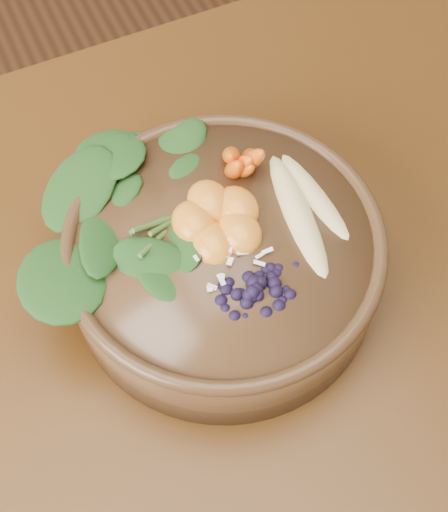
{
  "coord_description": "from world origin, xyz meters",
  "views": [
    {
      "loc": [
        -0.09,
        -0.29,
        1.43
      ],
      "look_at": [
        0.07,
        0.05,
        0.8
      ],
      "focal_mm": 50.0,
      "sensor_mm": 36.0,
      "label": 1
    }
  ],
  "objects_px": {
    "banana_halves": "(308,196)",
    "mandarin_cluster": "(218,212)",
    "kale_heap": "(151,190)",
    "dining_table": "(188,377)",
    "stoneware_bowl": "(224,261)",
    "carrot_cluster": "(243,129)",
    "blueberry_pile": "(256,281)"
  },
  "relations": [
    {
      "from": "kale_heap",
      "to": "banana_halves",
      "type": "xyz_separation_m",
      "value": [
        0.14,
        -0.07,
        -0.01
      ]
    },
    {
      "from": "stoneware_bowl",
      "to": "banana_halves",
      "type": "distance_m",
      "value": 0.11
    },
    {
      "from": "dining_table",
      "to": "banana_halves",
      "type": "relative_size",
      "value": 8.87
    },
    {
      "from": "blueberry_pile",
      "to": "stoneware_bowl",
      "type": "bearing_deg",
      "value": 91.23
    },
    {
      "from": "dining_table",
      "to": "mandarin_cluster",
      "type": "height_order",
      "value": "mandarin_cluster"
    },
    {
      "from": "carrot_cluster",
      "to": "stoneware_bowl",
      "type": "bearing_deg",
      "value": -123.69
    },
    {
      "from": "carrot_cluster",
      "to": "banana_halves",
      "type": "distance_m",
      "value": 0.09
    },
    {
      "from": "stoneware_bowl",
      "to": "carrot_cluster",
      "type": "distance_m",
      "value": 0.14
    },
    {
      "from": "kale_heap",
      "to": "mandarin_cluster",
      "type": "relative_size",
      "value": 2.07
    },
    {
      "from": "stoneware_bowl",
      "to": "kale_heap",
      "type": "xyz_separation_m",
      "value": [
        -0.05,
        0.07,
        0.07
      ]
    },
    {
      "from": "stoneware_bowl",
      "to": "banana_halves",
      "type": "xyz_separation_m",
      "value": [
        0.09,
        0.0,
        0.06
      ]
    },
    {
      "from": "carrot_cluster",
      "to": "mandarin_cluster",
      "type": "xyz_separation_m",
      "value": [
        -0.06,
        -0.06,
        -0.03
      ]
    },
    {
      "from": "stoneware_bowl",
      "to": "kale_heap",
      "type": "bearing_deg",
      "value": 125.24
    },
    {
      "from": "banana_halves",
      "to": "mandarin_cluster",
      "type": "distance_m",
      "value": 0.09
    },
    {
      "from": "dining_table",
      "to": "mandarin_cluster",
      "type": "relative_size",
      "value": 15.75
    },
    {
      "from": "dining_table",
      "to": "stoneware_bowl",
      "type": "xyz_separation_m",
      "value": [
        0.07,
        0.05,
        0.14
      ]
    },
    {
      "from": "banana_halves",
      "to": "mandarin_cluster",
      "type": "height_order",
      "value": "mandarin_cluster"
    },
    {
      "from": "banana_halves",
      "to": "mandarin_cluster",
      "type": "bearing_deg",
      "value": 170.25
    },
    {
      "from": "kale_heap",
      "to": "banana_halves",
      "type": "height_order",
      "value": "kale_heap"
    },
    {
      "from": "stoneware_bowl",
      "to": "blueberry_pile",
      "type": "relative_size",
      "value": 2.16
    },
    {
      "from": "banana_halves",
      "to": "blueberry_pile",
      "type": "bearing_deg",
      "value": -141.51
    },
    {
      "from": "dining_table",
      "to": "banana_halves",
      "type": "xyz_separation_m",
      "value": [
        0.16,
        0.05,
        0.19
      ]
    },
    {
      "from": "banana_halves",
      "to": "blueberry_pile",
      "type": "height_order",
      "value": "blueberry_pile"
    },
    {
      "from": "dining_table",
      "to": "kale_heap",
      "type": "relative_size",
      "value": 7.63
    },
    {
      "from": "dining_table",
      "to": "kale_heap",
      "type": "xyz_separation_m",
      "value": [
        0.02,
        0.12,
        0.2
      ]
    },
    {
      "from": "blueberry_pile",
      "to": "mandarin_cluster",
      "type": "bearing_deg",
      "value": 89.1
    },
    {
      "from": "mandarin_cluster",
      "to": "dining_table",
      "type": "bearing_deg",
      "value": -135.77
    },
    {
      "from": "kale_heap",
      "to": "carrot_cluster",
      "type": "xyz_separation_m",
      "value": [
        0.11,
        0.02,
        0.02
      ]
    },
    {
      "from": "blueberry_pile",
      "to": "carrot_cluster",
      "type": "bearing_deg",
      "value": 68.82
    },
    {
      "from": "stoneware_bowl",
      "to": "blueberry_pile",
      "type": "xyz_separation_m",
      "value": [
        0.0,
        -0.07,
        0.07
      ]
    },
    {
      "from": "kale_heap",
      "to": "dining_table",
      "type": "bearing_deg",
      "value": -99.96
    },
    {
      "from": "stoneware_bowl",
      "to": "kale_heap",
      "type": "relative_size",
      "value": 1.53
    }
  ]
}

